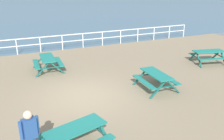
% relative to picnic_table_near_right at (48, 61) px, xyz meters
% --- Properties ---
extents(ground_plane, '(30.00, 24.00, 0.20)m').
position_rel_picnic_table_near_right_xyz_m(ground_plane, '(0.91, -3.80, -0.68)').
color(ground_plane, gray).
extents(sea_band, '(142.00, 90.00, 0.01)m').
position_rel_picnic_table_near_right_xyz_m(sea_band, '(0.91, 48.95, -0.58)').
color(sea_band, '#476B84').
rests_on(sea_band, ground).
extents(seaward_railing, '(23.07, 0.07, 1.08)m').
position_rel_picnic_table_near_right_xyz_m(seaward_railing, '(0.91, 3.95, 0.15)').
color(seaward_railing, white).
rests_on(seaward_railing, ground).
extents(picnic_table_near_right, '(1.59, 1.85, 0.80)m').
position_rel_picnic_table_near_right_xyz_m(picnic_table_near_right, '(0.00, 0.00, 0.00)').
color(picnic_table_near_right, '#1E7A70').
rests_on(picnic_table_near_right, ground).
extents(picnic_table_mid_centre, '(2.10, 1.88, 0.80)m').
position_rel_picnic_table_near_right_xyz_m(picnic_table_mid_centre, '(9.05, -2.50, 0.00)').
color(picnic_table_mid_centre, '#1E7A70').
rests_on(picnic_table_mid_centre, ground).
extents(picnic_table_far_left, '(1.56, 1.81, 0.80)m').
position_rel_picnic_table_near_right_xyz_m(picnic_table_far_left, '(4.13, -4.42, 0.00)').
color(picnic_table_far_left, '#1E7A70').
rests_on(picnic_table_far_left, ground).
extents(picnic_table_far_right, '(2.13, 1.92, 0.80)m').
position_rel_picnic_table_near_right_xyz_m(picnic_table_far_right, '(-0.40, -7.18, 0.00)').
color(picnic_table_far_right, '#1E7A70').
rests_on(picnic_table_far_right, ground).
extents(visitor, '(0.51, 0.31, 1.66)m').
position_rel_picnic_table_near_right_xyz_m(visitor, '(-1.63, -7.30, 0.36)').
color(visitor, '#4C4233').
rests_on(visitor, ground).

